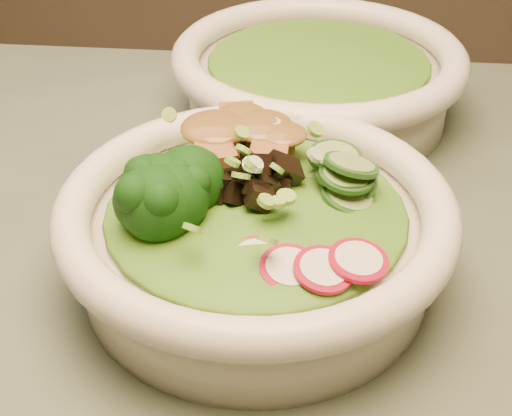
{
  "coord_description": "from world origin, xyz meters",
  "views": [
    {
      "loc": [
        -0.09,
        -0.37,
        1.08
      ],
      "look_at": [
        -0.13,
        0.01,
        0.81
      ],
      "focal_mm": 50.0,
      "sensor_mm": 36.0,
      "label": 1
    }
  ],
  "objects": [
    {
      "name": "mushroom_heap",
      "position": [
        -0.14,
        0.03,
        0.82
      ],
      "size": [
        0.08,
        0.08,
        0.04
      ],
      "primitive_type": null,
      "rotation": [
        0.0,
        0.0,
        0.23
      ],
      "color": "black",
      "rests_on": "salad_bowl"
    },
    {
      "name": "broccoli_florets",
      "position": [
        -0.19,
        -0.01,
        0.82
      ],
      "size": [
        0.09,
        0.08,
        0.04
      ],
      "primitive_type": null,
      "rotation": [
        0.0,
        0.0,
        0.23
      ],
      "color": "black",
      "rests_on": "salad_bowl"
    },
    {
      "name": "side_lettuce",
      "position": [
        -0.1,
        0.26,
        0.81
      ],
      "size": [
        0.18,
        0.18,
        0.02
      ],
      "primitive_type": "ellipsoid",
      "color": "#2A5D13",
      "rests_on": "side_bowl"
    },
    {
      "name": "dining_table",
      "position": [
        0.0,
        0.0,
        0.64
      ],
      "size": [
        1.2,
        0.8,
        0.75
      ],
      "color": "black",
      "rests_on": "ground"
    },
    {
      "name": "peanut_sauce",
      "position": [
        -0.15,
        0.07,
        0.83
      ],
      "size": [
        0.07,
        0.06,
        0.02
      ],
      "primitive_type": "ellipsoid",
      "color": "brown",
      "rests_on": "tofu_cubes"
    },
    {
      "name": "tofu_cubes",
      "position": [
        -0.15,
        0.07,
        0.82
      ],
      "size": [
        0.1,
        0.08,
        0.04
      ],
      "primitive_type": null,
      "rotation": [
        0.0,
        0.0,
        0.23
      ],
      "color": "#966232",
      "rests_on": "salad_bowl"
    },
    {
      "name": "side_bowl",
      "position": [
        -0.1,
        0.26,
        0.79
      ],
      "size": [
        0.28,
        0.28,
        0.07
      ],
      "rotation": [
        0.0,
        0.0,
        -0.36
      ],
      "color": "white",
      "rests_on": "dining_table"
    },
    {
      "name": "cucumber_slices",
      "position": [
        -0.07,
        0.04,
        0.82
      ],
      "size": [
        0.08,
        0.08,
        0.04
      ],
      "primitive_type": null,
      "rotation": [
        0.0,
        0.0,
        0.23
      ],
      "color": "#89A65C",
      "rests_on": "salad_bowl"
    },
    {
      "name": "radish_slices",
      "position": [
        -0.11,
        -0.05,
        0.81
      ],
      "size": [
        0.11,
        0.06,
        0.02
      ],
      "primitive_type": null,
      "rotation": [
        0.0,
        0.0,
        0.23
      ],
      "color": "maroon",
      "rests_on": "salad_bowl"
    },
    {
      "name": "lettuce_bed",
      "position": [
        -0.13,
        0.01,
        0.81
      ],
      "size": [
        0.2,
        0.2,
        0.02
      ],
      "primitive_type": "ellipsoid",
      "color": "#2A5D13",
      "rests_on": "salad_bowl"
    },
    {
      "name": "scallion_garnish",
      "position": [
        -0.13,
        0.01,
        0.83
      ],
      "size": [
        0.19,
        0.19,
        0.02
      ],
      "primitive_type": null,
      "color": "#77B03E",
      "rests_on": "salad_bowl"
    },
    {
      "name": "salad_bowl",
      "position": [
        -0.13,
        0.01,
        0.79
      ],
      "size": [
        0.27,
        0.27,
        0.07
      ],
      "rotation": [
        0.0,
        0.0,
        0.23
      ],
      "color": "white",
      "rests_on": "dining_table"
    }
  ]
}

